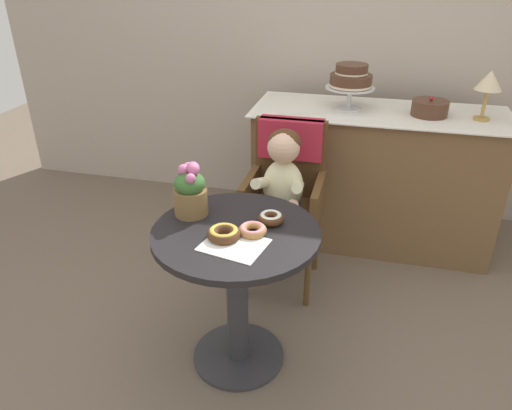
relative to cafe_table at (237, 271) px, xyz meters
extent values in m
plane|color=#6B5B4C|center=(0.00, 0.00, -0.51)|extent=(8.00, 8.00, 0.00)
cube|color=#B2A393|center=(0.00, 1.85, 0.84)|extent=(4.80, 0.10, 2.70)
cylinder|color=black|center=(0.00, 0.00, 0.20)|extent=(0.72, 0.72, 0.03)
cylinder|color=#333338|center=(0.00, 0.00, -0.16)|extent=(0.10, 0.10, 0.69)
cylinder|color=#333338|center=(0.00, 0.00, -0.50)|extent=(0.44, 0.44, 0.02)
cube|color=brown|center=(0.08, 0.65, -0.04)|extent=(0.42, 0.42, 0.04)
cube|color=brown|center=(0.08, 0.84, 0.22)|extent=(0.40, 0.04, 0.46)
cube|color=brown|center=(-0.11, 0.65, 0.08)|extent=(0.04, 0.38, 0.18)
cube|color=brown|center=(0.27, 0.65, 0.08)|extent=(0.04, 0.38, 0.18)
cube|color=#B22338|center=(0.08, 0.84, 0.34)|extent=(0.36, 0.11, 0.22)
cylinder|color=brown|center=(-0.10, 0.47, -0.28)|extent=(0.03, 0.03, 0.45)
cylinder|color=brown|center=(0.26, 0.47, -0.28)|extent=(0.03, 0.03, 0.45)
cylinder|color=brown|center=(-0.10, 0.83, -0.28)|extent=(0.03, 0.03, 0.45)
cylinder|color=brown|center=(0.26, 0.83, -0.28)|extent=(0.03, 0.03, 0.45)
ellipsoid|color=beige|center=(0.08, 0.63, 0.14)|extent=(0.22, 0.16, 0.30)
sphere|color=#E0B293|center=(0.08, 0.62, 0.36)|extent=(0.17, 0.17, 0.17)
ellipsoid|color=#4C2D19|center=(0.08, 0.64, 0.38)|extent=(0.17, 0.17, 0.14)
cylinder|color=beige|center=(-0.02, 0.54, 0.19)|extent=(0.08, 0.23, 0.13)
sphere|color=#E0B293|center=(-0.01, 0.47, 0.12)|extent=(0.06, 0.06, 0.06)
cylinder|color=beige|center=(0.17, 0.54, 0.19)|extent=(0.08, 0.23, 0.13)
sphere|color=#E0B293|center=(0.16, 0.47, 0.12)|extent=(0.06, 0.06, 0.06)
cylinder|color=#3F4760|center=(0.02, 0.55, 0.03)|extent=(0.09, 0.22, 0.09)
cylinder|color=#3F4760|center=(0.02, 0.44, -0.14)|extent=(0.08, 0.08, 0.26)
cylinder|color=#3F4760|center=(0.13, 0.55, 0.03)|extent=(0.09, 0.22, 0.09)
cylinder|color=#3F4760|center=(0.13, 0.44, -0.14)|extent=(0.08, 0.08, 0.26)
cube|color=white|center=(0.03, -0.12, 0.21)|extent=(0.28, 0.25, 0.00)
torus|color=#4C2D19|center=(-0.03, -0.08, 0.23)|extent=(0.14, 0.14, 0.04)
torus|color=gold|center=(-0.03, -0.08, 0.25)|extent=(0.12, 0.12, 0.02)
torus|color=#AD7542|center=(0.08, -0.01, 0.23)|extent=(0.12, 0.12, 0.04)
torus|color=pink|center=(0.08, -0.01, 0.24)|extent=(0.10, 0.10, 0.02)
torus|color=#4C2D19|center=(0.13, 0.10, 0.23)|extent=(0.11, 0.11, 0.04)
torus|color=white|center=(0.13, 0.10, 0.24)|extent=(0.10, 0.10, 0.02)
cylinder|color=brown|center=(-0.23, 0.09, 0.27)|extent=(0.15, 0.15, 0.12)
ellipsoid|color=#38662D|center=(-0.23, 0.09, 0.36)|extent=(0.13, 0.14, 0.10)
sphere|color=#CC6699|center=(-0.21, 0.09, 0.43)|extent=(0.05, 0.05, 0.05)
sphere|color=#CC6699|center=(-0.22, 0.11, 0.43)|extent=(0.06, 0.06, 0.06)
sphere|color=#CC6699|center=(-0.25, 0.13, 0.41)|extent=(0.07, 0.07, 0.07)
sphere|color=#CC6699|center=(-0.26, 0.10, 0.42)|extent=(0.05, 0.05, 0.05)
sphere|color=#CC6699|center=(-0.27, 0.08, 0.38)|extent=(0.05, 0.05, 0.05)
sphere|color=#CC6699|center=(-0.24, 0.07, 0.36)|extent=(0.05, 0.05, 0.05)
sphere|color=#CC6699|center=(-0.21, 0.05, 0.41)|extent=(0.04, 0.04, 0.04)
cube|color=brown|center=(0.55, 1.30, -0.06)|extent=(1.50, 0.56, 0.90)
cube|color=white|center=(0.55, 1.30, 0.39)|extent=(1.56, 0.62, 0.01)
cylinder|color=silver|center=(0.35, 1.30, 0.40)|extent=(0.16, 0.16, 0.01)
cylinder|color=silver|center=(0.35, 1.30, 0.46)|extent=(0.03, 0.03, 0.12)
cylinder|color=silver|center=(0.35, 1.30, 0.53)|extent=(0.30, 0.30, 0.01)
cylinder|color=#4C2D1E|center=(0.35, 1.30, 0.57)|extent=(0.26, 0.25, 0.08)
cylinder|color=beige|center=(0.35, 1.30, 0.54)|extent=(0.26, 0.26, 0.01)
cylinder|color=#4C2D1E|center=(0.35, 1.30, 0.64)|extent=(0.19, 0.19, 0.06)
cylinder|color=beige|center=(0.35, 1.30, 0.61)|extent=(0.20, 0.20, 0.01)
cylinder|color=#4C2D1E|center=(0.83, 1.28, 0.44)|extent=(0.21, 0.21, 0.09)
sphere|color=red|center=(0.83, 1.28, 0.49)|extent=(0.02, 0.02, 0.02)
cylinder|color=#B28C47|center=(1.12, 1.26, 0.40)|extent=(0.09, 0.09, 0.01)
cylinder|color=#B28C47|center=(1.12, 1.26, 0.49)|extent=(0.02, 0.02, 0.16)
cone|color=beige|center=(1.12, 1.26, 0.62)|extent=(0.15, 0.15, 0.11)
camera|label=1|loc=(0.50, -1.66, 1.24)|focal=33.52mm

